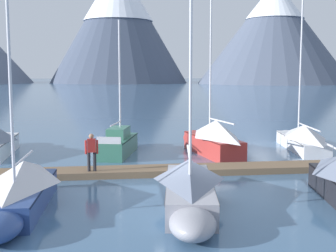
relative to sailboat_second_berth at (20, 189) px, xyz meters
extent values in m
plane|color=#426689|center=(6.04, 0.93, -0.75)|extent=(700.00, 700.00, 0.00)
cone|color=#424C60|center=(9.55, 194.96, 25.95)|extent=(62.20, 62.20, 53.40)
cone|color=#4C566B|center=(74.05, 170.39, 20.37)|extent=(63.92, 63.92, 42.23)
cone|color=white|center=(74.05, 170.39, 33.85)|extent=(24.42, 24.42, 15.37)
cube|color=brown|center=(6.04, 4.93, -0.60)|extent=(20.63, 1.81, 0.30)
cylinder|color=#38383D|center=(6.03, 4.26, -0.63)|extent=(19.80, 0.42, 0.24)
cylinder|color=#38383D|center=(6.04, 5.60, -0.63)|extent=(19.80, 0.42, 0.24)
ellipsoid|color=white|center=(-3.33, 14.12, -0.29)|extent=(1.43, 2.17, 0.88)
cube|color=navy|center=(0.01, 0.24, -0.34)|extent=(1.79, 5.51, 0.81)
cube|color=#121D39|center=(0.01, 0.24, 0.02)|extent=(1.83, 5.40, 0.06)
cylinder|color=silver|center=(-0.03, -0.80, 3.23)|extent=(0.10, 0.10, 6.33)
cylinder|color=silver|center=(0.03, 0.68, 0.94)|extent=(0.20, 2.95, 0.08)
pyramid|color=silver|center=(0.03, 0.65, 0.46)|extent=(2.00, 4.43, 0.78)
cube|color=#336B56|center=(3.61, 10.16, -0.26)|extent=(2.50, 4.81, 0.98)
ellipsoid|color=#336B56|center=(4.26, 12.72, -0.26)|extent=(1.65, 2.18, 0.93)
cube|color=#163027|center=(3.61, 10.16, 0.20)|extent=(2.52, 4.73, 0.06)
cylinder|color=silver|center=(3.76, 10.75, 3.57)|extent=(0.10, 0.10, 6.67)
cylinder|color=silver|center=(3.47, 9.58, 1.12)|extent=(0.67, 2.36, 0.08)
cube|color=#3A7560|center=(3.64, 10.27, 0.53)|extent=(1.47, 2.25, 0.59)
cube|color=silver|center=(3.07, 8.01, 0.42)|extent=(1.26, 0.41, 0.36)
cube|color=#93939E|center=(5.81, -0.16, -0.32)|extent=(2.47, 5.97, 0.86)
ellipsoid|color=#93939E|center=(5.30, -3.39, -0.32)|extent=(1.67, 2.32, 0.82)
cube|color=#424247|center=(5.81, -0.16, 0.08)|extent=(2.49, 5.86, 0.06)
cylinder|color=silver|center=(5.69, -0.92, 4.35)|extent=(0.10, 0.10, 8.47)
cylinder|color=silver|center=(5.93, 0.63, 1.02)|extent=(0.57, 3.11, 0.08)
pyramid|color=slate|center=(5.87, 0.27, 0.47)|extent=(2.54, 4.86, 0.71)
cube|color=#B2332D|center=(8.98, 9.44, -0.21)|extent=(2.40, 5.69, 1.06)
ellipsoid|color=#B2332D|center=(8.49, 12.47, -0.21)|extent=(1.57, 1.95, 1.01)
cube|color=#501614|center=(8.98, 9.44, 0.28)|extent=(2.43, 5.59, 0.06)
cylinder|color=silver|center=(8.91, 9.92, 4.55)|extent=(0.10, 0.10, 8.46)
cylinder|color=silver|center=(9.17, 8.31, 1.30)|extent=(0.61, 3.23, 0.08)
pyramid|color=silver|center=(9.05, 9.04, 0.80)|extent=(2.47, 4.65, 0.97)
cube|color=silver|center=(14.70, 10.27, -0.35)|extent=(2.46, 6.55, 0.78)
ellipsoid|color=silver|center=(15.20, 13.72, -0.35)|extent=(1.55, 1.86, 0.75)
cube|color=slate|center=(14.70, 10.27, 0.00)|extent=(2.48, 6.43, 0.06)
cylinder|color=silver|center=(14.81, 11.01, 4.27)|extent=(0.10, 0.10, 8.47)
cylinder|color=silver|center=(14.51, 8.98, 0.82)|extent=(0.67, 4.08, 0.08)
pyramid|color=silver|center=(14.63, 9.79, 0.44)|extent=(2.52, 5.32, 0.80)
cylinder|color=#232328|center=(2.40, 4.60, -0.02)|extent=(0.14, 0.14, 0.86)
cylinder|color=#232328|center=(2.14, 4.60, -0.02)|extent=(0.14, 0.14, 0.86)
cube|color=#B22823|center=(2.27, 4.60, 0.71)|extent=(0.39, 0.23, 0.60)
sphere|color=#A37556|center=(2.27, 4.60, 1.13)|extent=(0.22, 0.22, 0.22)
cylinder|color=#B22823|center=(2.52, 4.61, 0.64)|extent=(0.09, 0.09, 0.62)
cylinder|color=#B22823|center=(2.02, 4.59, 0.64)|extent=(0.09, 0.09, 0.62)
camera|label=1|loc=(2.89, -15.61, 3.94)|focal=48.56mm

